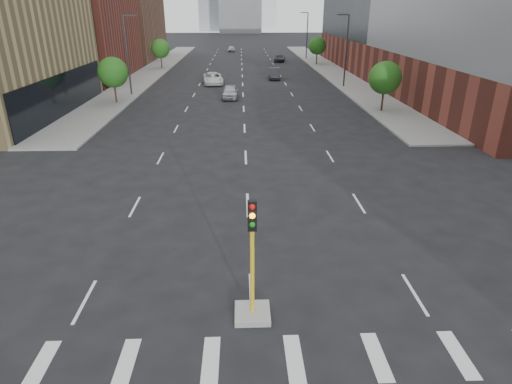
{
  "coord_description": "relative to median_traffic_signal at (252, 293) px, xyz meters",
  "views": [
    {
      "loc": [
        -0.3,
        -2.75,
        9.65
      ],
      "look_at": [
        0.3,
        13.9,
        2.5
      ],
      "focal_mm": 30.0,
      "sensor_mm": 36.0,
      "label": 1
    }
  ],
  "objects": [
    {
      "name": "sidewalk_left_far",
      "position": [
        -15.0,
        65.03,
        -0.9
      ],
      "size": [
        5.0,
        92.0,
        0.15
      ],
      "primitive_type": "cube",
      "color": "gray",
      "rests_on": "ground"
    },
    {
      "name": "sidewalk_right_far",
      "position": [
        15.0,
        65.03,
        -0.9
      ],
      "size": [
        5.0,
        92.0,
        0.15
      ],
      "primitive_type": "cube",
      "color": "gray",
      "rests_on": "ground"
    },
    {
      "name": "building_left_far_a",
      "position": [
        -27.5,
        57.03,
        5.03
      ],
      "size": [
        20.0,
        22.0,
        12.0
      ],
      "primitive_type": "cube",
      "color": "brown",
      "rests_on": "ground"
    },
    {
      "name": "building_left_far_b",
      "position": [
        -27.5,
        83.03,
        5.53
      ],
      "size": [
        20.0,
        24.0,
        13.0
      ],
      "primitive_type": "cube",
      "color": "brown",
      "rests_on": "ground"
    },
    {
      "name": "median_traffic_signal",
      "position": [
        0.0,
        0.0,
        0.0
      ],
      "size": [
        1.2,
        1.2,
        4.4
      ],
      "color": "#999993",
      "rests_on": "ground"
    },
    {
      "name": "streetlight_right_a",
      "position": [
        13.41,
        46.03,
        4.04
      ],
      "size": [
        1.6,
        0.22,
        9.07
      ],
      "color": "#2D2D30",
      "rests_on": "ground"
    },
    {
      "name": "streetlight_right_b",
      "position": [
        13.41,
        81.03,
        4.04
      ],
      "size": [
        1.6,
        0.22,
        9.07
      ],
      "color": "#2D2D30",
      "rests_on": "ground"
    },
    {
      "name": "streetlight_left",
      "position": [
        -13.41,
        41.03,
        4.04
      ],
      "size": [
        1.6,
        0.22,
        9.07
      ],
      "color": "#2D2D30",
      "rests_on": "ground"
    },
    {
      "name": "tree_left_near",
      "position": [
        -14.0,
        36.03,
        2.42
      ],
      "size": [
        3.2,
        3.2,
        4.85
      ],
      "color": "#382619",
      "rests_on": "ground"
    },
    {
      "name": "tree_left_far",
      "position": [
        -14.0,
        66.03,
        2.42
      ],
      "size": [
        3.2,
        3.2,
        4.85
      ],
      "color": "#382619",
      "rests_on": "ground"
    },
    {
      "name": "tree_right_near",
      "position": [
        14.0,
        31.03,
        2.42
      ],
      "size": [
        3.2,
        3.2,
        4.85
      ],
      "color": "#382619",
      "rests_on": "ground"
    },
    {
      "name": "tree_right_far",
      "position": [
        14.0,
        71.03,
        2.42
      ],
      "size": [
        3.2,
        3.2,
        4.85
      ],
      "color": "#382619",
      "rests_on": "ground"
    },
    {
      "name": "car_near_left",
      "position": [
        -1.5,
        38.81,
        -0.22
      ],
      "size": [
        1.97,
        4.49,
        1.5
      ],
      "primitive_type": "imported",
      "rotation": [
        0.0,
        0.0,
        -0.04
      ],
      "color": "#ACACB1",
      "rests_on": "ground"
    },
    {
      "name": "car_mid_right",
      "position": [
        4.79,
        53.75,
        -0.19
      ],
      "size": [
        1.88,
        4.81,
        1.56
      ],
      "primitive_type": "imported",
      "rotation": [
        0.0,
        0.0,
        -0.05
      ],
      "color": "#232329",
      "rests_on": "ground"
    },
    {
      "name": "car_far_left",
      "position": [
        -4.12,
        49.21,
        -0.19
      ],
      "size": [
        3.2,
        5.86,
        1.56
      ],
      "primitive_type": "imported",
      "rotation": [
        0.0,
        0.0,
        0.11
      ],
      "color": "silver",
      "rests_on": "ground"
    },
    {
      "name": "car_deep_right",
      "position": [
        7.53,
        76.25,
        -0.29
      ],
      "size": [
        2.64,
        4.97,
        1.37
      ],
      "primitive_type": "imported",
      "rotation": [
        0.0,
        0.0,
        -0.16
      ],
      "color": "#222328",
      "rests_on": "ground"
    },
    {
      "name": "car_distant",
      "position": [
        -2.41,
        98.69,
        -0.31
      ],
      "size": [
        1.58,
        3.9,
        1.33
      ],
      "primitive_type": "imported",
      "rotation": [
        0.0,
        0.0,
        -0.0
      ],
      "color": "silver",
      "rests_on": "ground"
    }
  ]
}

